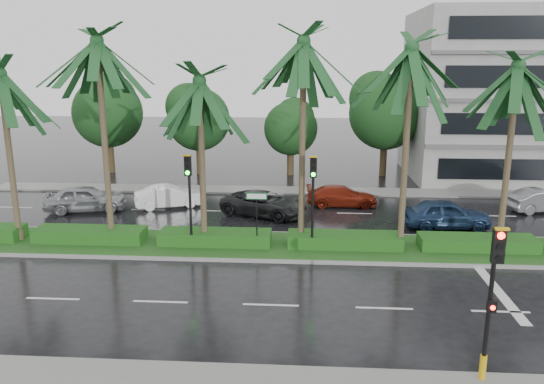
# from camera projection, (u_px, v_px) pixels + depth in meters

# --- Properties ---
(ground) EXTENTS (120.00, 120.00, 0.00)m
(ground) POSITION_uv_depth(u_px,v_px,m) (278.00, 255.00, 23.72)
(ground) COLOR black
(ground) RESTS_ON ground
(far_sidewalk) EXTENTS (40.00, 2.00, 0.12)m
(far_sidewalk) POSITION_uv_depth(u_px,v_px,m) (288.00, 191.00, 35.33)
(far_sidewalk) COLOR slate
(far_sidewalk) RESTS_ON ground
(median) EXTENTS (36.00, 4.00, 0.15)m
(median) POSITION_uv_depth(u_px,v_px,m) (279.00, 246.00, 24.67)
(median) COLOR gray
(median) RESTS_ON ground
(hedge) EXTENTS (35.20, 1.40, 0.60)m
(hedge) POSITION_uv_depth(u_px,v_px,m) (279.00, 239.00, 24.58)
(hedge) COLOR #194413
(hedge) RESTS_ON median
(lane_markings) EXTENTS (34.00, 13.06, 0.01)m
(lane_markings) POSITION_uv_depth(u_px,v_px,m) (347.00, 260.00, 23.11)
(lane_markings) COLOR silver
(lane_markings) RESTS_ON ground
(palm_row) EXTENTS (26.30, 4.20, 9.99)m
(palm_row) POSITION_uv_depth(u_px,v_px,m) (251.00, 74.00, 22.88)
(palm_row) COLOR #433A27
(palm_row) RESTS_ON median
(signal_near) EXTENTS (0.34, 0.45, 4.36)m
(signal_near) POSITION_uv_depth(u_px,v_px,m) (491.00, 298.00, 13.64)
(signal_near) COLOR black
(signal_near) RESTS_ON near_sidewalk
(signal_median_left) EXTENTS (0.34, 0.42, 4.36)m
(signal_median_left) POSITION_uv_depth(u_px,v_px,m) (189.00, 187.00, 23.54)
(signal_median_left) COLOR black
(signal_median_left) RESTS_ON median
(signal_median_right) EXTENTS (0.34, 0.42, 4.36)m
(signal_median_right) POSITION_uv_depth(u_px,v_px,m) (313.00, 189.00, 23.19)
(signal_median_right) COLOR black
(signal_median_right) RESTS_ON median
(street_sign) EXTENTS (0.95, 0.09, 2.60)m
(street_sign) POSITION_uv_depth(u_px,v_px,m) (257.00, 206.00, 23.74)
(street_sign) COLOR black
(street_sign) RESTS_ON median
(bg_trees) EXTENTS (33.28, 5.40, 7.80)m
(bg_trees) POSITION_uv_depth(u_px,v_px,m) (297.00, 112.00, 39.59)
(bg_trees) COLOR #3B2E1B
(bg_trees) RESTS_ON ground
(building) EXTENTS (16.00, 10.00, 12.00)m
(building) POSITION_uv_depth(u_px,v_px,m) (524.00, 96.00, 38.65)
(building) COLOR gray
(building) RESTS_ON ground
(car_silver) EXTENTS (2.83, 4.82, 1.54)m
(car_silver) POSITION_uv_depth(u_px,v_px,m) (85.00, 198.00, 30.54)
(car_silver) COLOR #96989C
(car_silver) RESTS_ON ground
(car_white) EXTENTS (2.76, 4.24, 1.32)m
(car_white) POSITION_uv_depth(u_px,v_px,m) (169.00, 196.00, 31.40)
(car_white) COLOR white
(car_white) RESTS_ON ground
(car_darkgrey) EXTENTS (3.86, 5.34, 1.35)m
(car_darkgrey) POSITION_uv_depth(u_px,v_px,m) (264.00, 204.00, 29.75)
(car_darkgrey) COLOR black
(car_darkgrey) RESTS_ON ground
(car_red) EXTENTS (1.87, 4.27, 1.22)m
(car_red) POSITION_uv_depth(u_px,v_px,m) (342.00, 196.00, 31.72)
(car_red) COLOR maroon
(car_red) RESTS_ON ground
(car_blue) EXTENTS (1.94, 4.50, 1.51)m
(car_blue) POSITION_uv_depth(u_px,v_px,m) (446.00, 214.00, 27.45)
(car_blue) COLOR navy
(car_blue) RESTS_ON ground
(car_grey) EXTENTS (2.30, 4.25, 1.33)m
(car_grey) POSITION_uv_depth(u_px,v_px,m) (543.00, 200.00, 30.48)
(car_grey) COLOR slate
(car_grey) RESTS_ON ground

